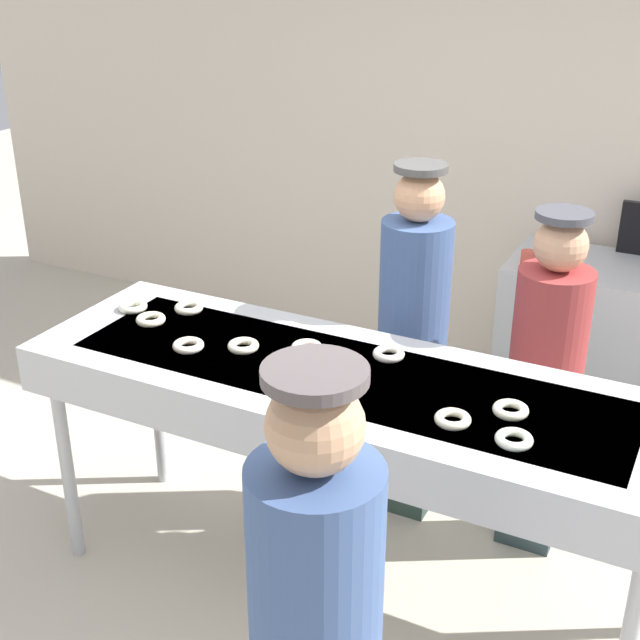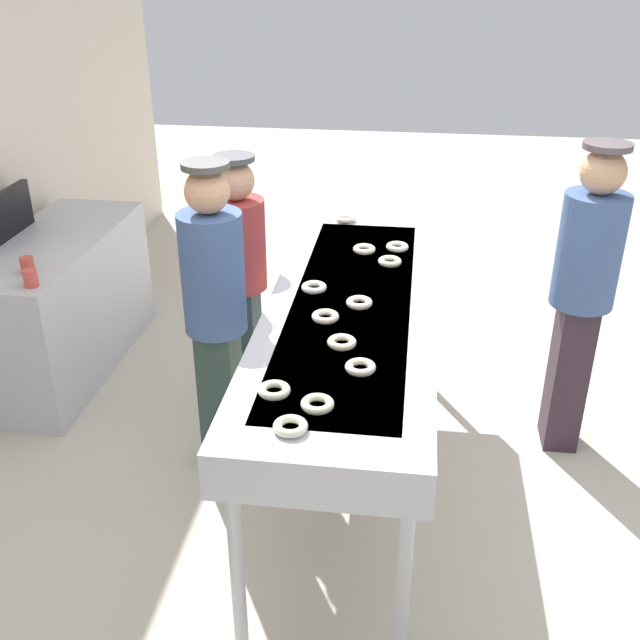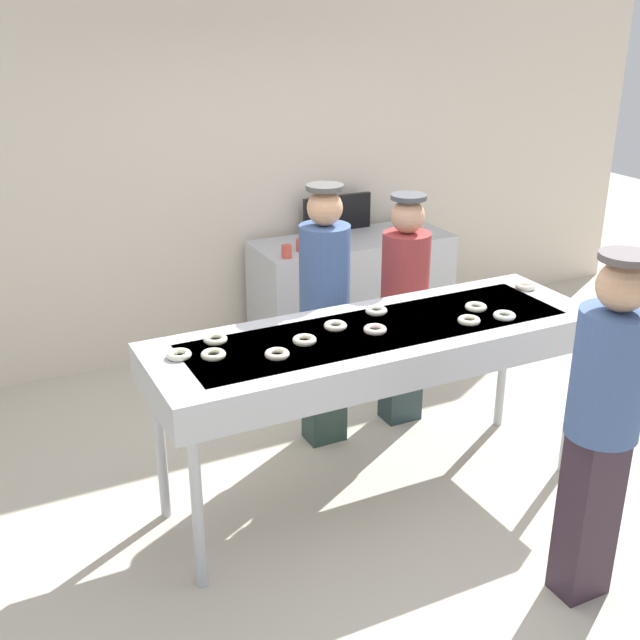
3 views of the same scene
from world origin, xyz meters
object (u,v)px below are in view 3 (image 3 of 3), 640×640
at_px(sugar_donut_2, 379,383).
at_px(customer_waiting, 85,303).
at_px(sugar_donut_1, 330,367).
at_px(sugar_donut_6, 292,325).
at_px(sugar_donut_0, 254,287).
at_px(sugar_donut_5, 276,265).
at_px(sugar_donut_3, 299,299).
at_px(sugar_donut_7, 272,289).
at_px(worker_baker, 419,306).
at_px(sugar_donut_4, 235,275).
at_px(fryer_conveyor, 294,327).

bearing_deg(sugar_donut_2, customer_waiting, -140.59).
bearing_deg(sugar_donut_1, sugar_donut_6, -177.41).
relative_size(sugar_donut_0, sugar_donut_5, 1.00).
distance_m(sugar_donut_2, sugar_donut_3, 1.26).
bearing_deg(sugar_donut_2, sugar_donut_7, -174.53).
relative_size(sugar_donut_6, worker_baker, 0.07).
bearing_deg(sugar_donut_4, sugar_donut_7, 23.67).
bearing_deg(sugar_donut_1, sugar_donut_0, -176.34).
bearing_deg(sugar_donut_2, worker_baker, 143.43).
bearing_deg(fryer_conveyor, customer_waiting, -116.62).
bearing_deg(sugar_donut_3, fryer_conveyor, -24.88).
bearing_deg(sugar_donut_1, sugar_donut_3, 172.05).
height_order(sugar_donut_3, worker_baker, worker_baker).
relative_size(sugar_donut_3, customer_waiting, 0.07).
distance_m(sugar_donut_0, worker_baker, 1.17).
height_order(sugar_donut_2, sugar_donut_4, same).
relative_size(fryer_conveyor, worker_baker, 1.37).
distance_m(sugar_donut_5, sugar_donut_7, 0.59).
bearing_deg(sugar_donut_5, sugar_donut_0, -31.10).
distance_m(sugar_donut_2, customer_waiting, 2.20).
distance_m(sugar_donut_0, sugar_donut_5, 0.55).
bearing_deg(sugar_donut_1, worker_baker, 129.20).
bearing_deg(customer_waiting, sugar_donut_2, 33.80).
bearing_deg(worker_baker, sugar_donut_5, 30.78).
bearing_deg(sugar_donut_7, sugar_donut_3, 23.82).
bearing_deg(sugar_donut_3, sugar_donut_5, 176.17).
xyz_separation_m(sugar_donut_2, sugar_donut_3, (-1.26, -0.03, 0.00)).
height_order(sugar_donut_0, sugar_donut_3, same).
bearing_deg(sugar_donut_7, sugar_donut_0, -127.71).
distance_m(sugar_donut_5, sugar_donut_6, 1.26).
bearing_deg(worker_baker, sugar_donut_0, 55.62).
relative_size(sugar_donut_1, customer_waiting, 0.07).
relative_size(sugar_donut_0, sugar_donut_3, 1.00).
relative_size(sugar_donut_4, sugar_donut_6, 1.00).
relative_size(fryer_conveyor, sugar_donut_1, 18.53).
relative_size(sugar_donut_0, worker_baker, 0.07).
relative_size(sugar_donut_0, sugar_donut_4, 1.00).
bearing_deg(sugar_donut_7, worker_baker, 57.64).
bearing_deg(fryer_conveyor, sugar_donut_0, -166.15).
height_order(sugar_donut_0, sugar_donut_7, same).
height_order(sugar_donut_2, sugar_donut_7, same).
height_order(fryer_conveyor, sugar_donut_4, sugar_donut_4).
bearing_deg(worker_baker, sugar_donut_3, 67.69).
height_order(sugar_donut_4, worker_baker, worker_baker).
bearing_deg(sugar_donut_5, customer_waiting, -74.76).
bearing_deg(sugar_donut_3, customer_waiting, -107.69).
distance_m(sugar_donut_1, sugar_donut_2, 0.30).
bearing_deg(sugar_donut_0, sugar_donut_3, 33.25).
xyz_separation_m(fryer_conveyor, sugar_donut_5, (-1.02, 0.15, 0.11)).
relative_size(sugar_donut_1, sugar_donut_5, 1.00).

